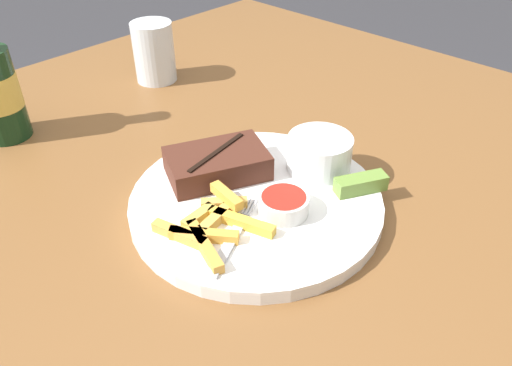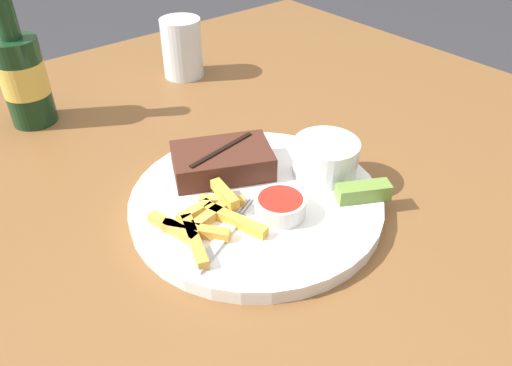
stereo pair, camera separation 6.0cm
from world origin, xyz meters
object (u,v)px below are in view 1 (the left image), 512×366
Objects in this scene: steak_portion at (218,163)px; drinking_glass at (154,52)px; dinner_plate at (256,202)px; dipping_sauce_cup at (286,202)px; pickle_spear at (361,184)px; coleslaw_cup at (320,151)px; fork_utensil at (232,238)px.

steak_portion is 0.36m from drinking_glass.
dipping_sauce_cup is (0.00, -0.04, 0.02)m from dinner_plate.
steak_portion reaches higher than pickle_spear.
steak_portion is 1.39× the size of drinking_glass.
dinner_plate is 0.07m from steak_portion.
coleslaw_cup is (0.10, -0.02, 0.04)m from dinner_plate.
pickle_spear is 0.18m from fork_utensil.
steak_portion is at bearing 28.89° from fork_utensil.
fork_utensil is (-0.17, 0.05, -0.01)m from pickle_spear.
dinner_plate is 0.05m from dipping_sauce_cup.
drinking_glass is at bearing 69.26° from dinner_plate.
drinking_glass is at bearing 83.42° from coleslaw_cup.
dinner_plate is 5.22× the size of dipping_sauce_cup.
coleslaw_cup is at bearing -19.41° from fork_utensil.
dinner_plate is 0.08m from fork_utensil.
coleslaw_cup is at bearing -40.69° from steak_portion.
pickle_spear is at bearing -41.55° from fork_utensil.
dipping_sauce_cup is at bearing 156.04° from pickle_spear.
dipping_sauce_cup is 0.08m from fork_utensil.
coleslaw_cup is 0.66× the size of fork_utensil.
steak_portion is 1.75× the size of coleslaw_cup.
steak_portion is at bearing 121.96° from pickle_spear.
steak_portion is 2.17× the size of pickle_spear.
dinner_plate is 0.13m from pickle_spear.
dinner_plate is at bearing 138.59° from pickle_spear.
coleslaw_cup is at bearing 15.16° from dipping_sauce_cup.
drinking_glass reaches higher than dinner_plate.
pickle_spear is 0.48m from drinking_glass.
dinner_plate is at bearing -110.74° from drinking_glass.
steak_portion reaches higher than dipping_sauce_cup.
dinner_plate is 0.11m from coleslaw_cup.
coleslaw_cup is 1.24× the size of pickle_spear.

